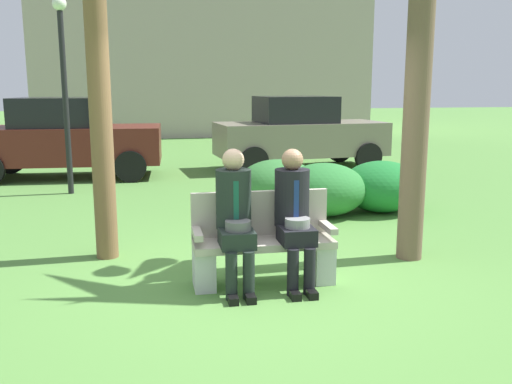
% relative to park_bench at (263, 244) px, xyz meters
% --- Properties ---
extents(ground_plane, '(80.00, 80.00, 0.00)m').
position_rel_park_bench_xyz_m(ground_plane, '(-0.02, -0.11, -0.40)').
color(ground_plane, '#52853B').
extents(park_bench, '(1.38, 0.44, 0.90)m').
position_rel_park_bench_xyz_m(park_bench, '(0.00, 0.00, 0.00)').
color(park_bench, '#B7AD9E').
rests_on(park_bench, ground).
extents(seated_man_left, '(0.34, 0.72, 1.35)m').
position_rel_park_bench_xyz_m(seated_man_left, '(-0.29, -0.12, 0.35)').
color(seated_man_left, '#1E2823').
rests_on(seated_man_left, ground).
extents(seated_man_right, '(0.34, 0.72, 1.33)m').
position_rel_park_bench_xyz_m(seated_man_right, '(0.29, -0.12, 0.34)').
color(seated_man_right, black).
rests_on(seated_man_right, ground).
extents(shrub_near_bench, '(1.27, 1.16, 0.79)m').
position_rel_park_bench_xyz_m(shrub_near_bench, '(1.48, 2.68, -0.00)').
color(shrub_near_bench, '#2D7934').
rests_on(shrub_near_bench, ground).
extents(shrub_mid_lawn, '(1.26, 1.16, 0.79)m').
position_rel_park_bench_xyz_m(shrub_mid_lawn, '(2.44, 2.77, -0.00)').
color(shrub_mid_lawn, '#1E762F').
rests_on(shrub_mid_lawn, ground).
extents(shrub_far_lawn, '(1.27, 1.17, 0.80)m').
position_rel_park_bench_xyz_m(shrub_far_lawn, '(0.88, 3.18, 0.00)').
color(shrub_far_lawn, '#347735').
rests_on(shrub_far_lawn, ground).
extents(parked_car_near, '(3.97, 1.85, 1.68)m').
position_rel_park_bench_xyz_m(parked_car_near, '(-2.83, 7.05, 0.44)').
color(parked_car_near, '#591E19').
rests_on(parked_car_near, ground).
extents(parked_car_far, '(4.04, 2.03, 1.68)m').
position_rel_park_bench_xyz_m(parked_car_far, '(2.37, 7.43, 0.44)').
color(parked_car_far, slate).
rests_on(parked_car_far, ground).
extents(street_lamp, '(0.24, 0.24, 3.42)m').
position_rel_park_bench_xyz_m(street_lamp, '(-2.50, 5.19, 1.71)').
color(street_lamp, black).
rests_on(street_lamp, ground).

